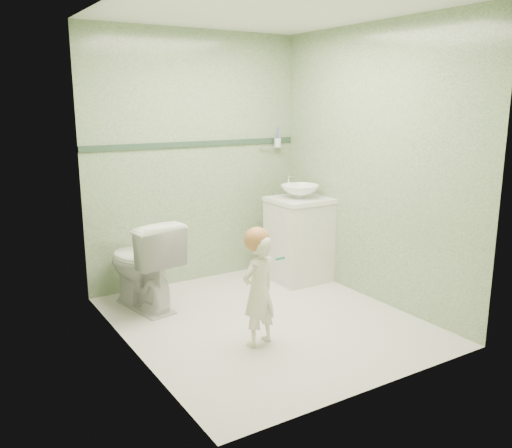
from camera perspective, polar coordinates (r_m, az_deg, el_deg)
ground at (r=4.47m, az=1.03°, el=-10.16°), size 2.50×2.50×0.00m
room_shell at (r=4.15m, az=1.10°, el=5.26°), size 2.50×2.54×2.40m
trim_stripe at (r=5.21m, az=-6.38°, el=8.43°), size 2.20×0.02×0.05m
vanity at (r=5.34m, az=4.56°, el=-1.78°), size 0.52×0.50×0.80m
counter at (r=5.25m, az=4.64°, el=2.55°), size 0.54×0.52×0.04m
basin at (r=5.24m, az=4.66°, el=3.46°), size 0.37×0.37×0.13m
faucet at (r=5.37m, az=3.50°, el=4.58°), size 0.03×0.13×0.18m
cup_holder at (r=5.60m, az=2.23°, el=8.59°), size 0.26×0.07×0.21m
toilet at (r=4.71m, az=-11.94°, el=-4.15°), size 0.57×0.84×0.79m
toddler at (r=3.92m, az=0.29°, el=-7.09°), size 0.34×0.27×0.83m
hair_cap at (r=3.82m, az=0.09°, el=-1.66°), size 0.18×0.18×0.18m
teal_toothbrush at (r=3.81m, az=2.42°, el=-3.63°), size 0.11×0.14×0.08m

